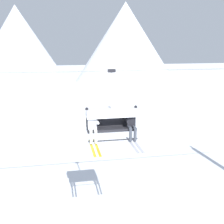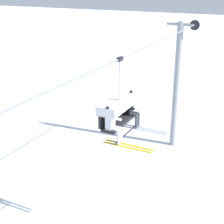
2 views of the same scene
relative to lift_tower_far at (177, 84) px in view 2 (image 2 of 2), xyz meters
The scene contains 5 objects.
lift_tower_far is the anchor object (origin of this frame).
lift_cable 9.25m from the lift_tower_far, behind, with size 19.06×0.05×0.05m.
chairlift_chair 9.93m from the lift_tower_far, behind, with size 1.89×0.74×2.61m.
skier_white 10.63m from the lift_tower_far, behind, with size 0.48×1.70×1.34m.
skier_black 9.17m from the lift_tower_far, behind, with size 0.48×1.70×1.34m.
Camera 2 is at (-9.69, -5.44, 9.98)m, focal length 55.00 mm.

